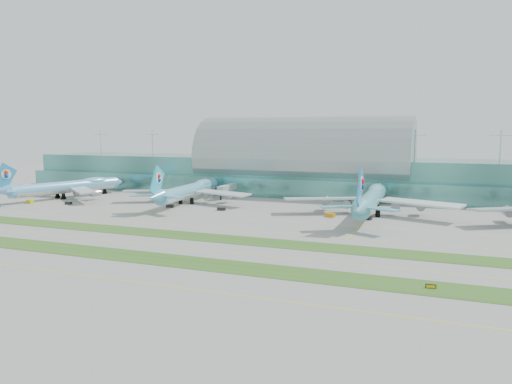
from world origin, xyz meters
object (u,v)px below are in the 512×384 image
at_px(airliner_a, 68,186).
at_px(airliner_c, 371,198).
at_px(terminal, 303,168).
at_px(taxiway_sign_east, 431,286).
at_px(airliner_b, 190,190).

height_order(airliner_a, airliner_c, airliner_c).
bearing_deg(terminal, taxiway_sign_east, -64.62).
bearing_deg(taxiway_sign_east, terminal, 116.60).
relative_size(terminal, airliner_b, 4.49).
distance_m(airliner_c, taxiway_sign_east, 99.83).
bearing_deg(terminal, airliner_a, -149.20).
distance_m(terminal, airliner_c, 77.41).
relative_size(airliner_c, taxiway_sign_east, 35.93).
bearing_deg(airliner_a, airliner_c, 18.50).
bearing_deg(airliner_a, taxiway_sign_east, -9.50).
height_order(terminal, airliner_c, terminal).
distance_m(terminal, airliner_b, 71.23).
bearing_deg(airliner_b, taxiway_sign_east, -45.45).
bearing_deg(terminal, airliner_c, -52.41).
xyz_separation_m(terminal, airliner_b, (-41.37, -57.45, -7.80)).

